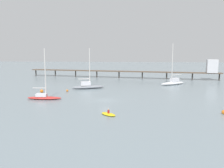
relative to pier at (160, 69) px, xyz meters
name	(u,v)px	position (x,y,z in m)	size (l,w,h in m)	color
ground_plane	(105,100)	(-16.35, -44.00, -3.90)	(400.00, 400.00, 0.00)	gray
pier	(160,69)	(0.00, 0.00, 0.00)	(78.81, 14.75, 7.87)	brown
sailboat_white	(173,82)	(2.75, -16.50, -3.01)	(9.22, 7.62, 13.37)	white
sailboat_gray	(88,86)	(-23.54, -27.47, -3.08)	(9.81, 5.64, 11.76)	gray
sailboat_red	(44,96)	(-30.35, -44.03, -3.22)	(7.93, 2.40, 11.52)	red
dinghy_yellow	(108,114)	(-14.21, -56.13, -3.70)	(3.29, 3.19, 1.14)	yellow
mooring_buoy_far	(67,91)	(-28.05, -33.26, -3.61)	(0.57, 0.57, 0.57)	orange
mooring_buoy_outer	(42,91)	(-34.26, -35.64, -3.45)	(0.89, 0.89, 0.89)	orange
mooring_buoy_near	(224,112)	(5.65, -53.59, -3.53)	(0.74, 0.74, 0.74)	orange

